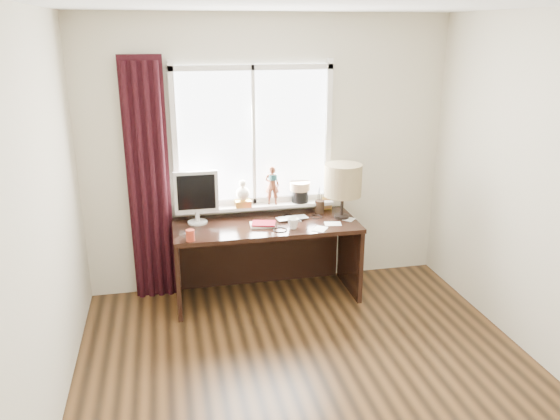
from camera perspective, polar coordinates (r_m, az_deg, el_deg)
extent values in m
cube|color=#543519|center=(4.01, 4.73, -19.40)|extent=(3.50, 4.00, 0.00)
cube|color=white|center=(3.17, 6.04, 20.99)|extent=(3.50, 4.00, 0.00)
cube|color=beige|center=(5.24, -1.20, 5.69)|extent=(3.50, 0.00, 2.60)
cube|color=beige|center=(3.32, -24.96, -3.67)|extent=(0.00, 4.00, 2.60)
imported|color=silver|center=(5.12, 1.29, -0.90)|extent=(0.32, 0.23, 0.02)
imported|color=white|center=(4.88, 1.38, -1.36)|extent=(0.14, 0.14, 0.10)
cylinder|color=#9C2F1B|center=(4.66, -9.36, -2.63)|extent=(0.07, 0.07, 0.10)
cube|color=white|center=(5.16, -2.83, 7.74)|extent=(1.40, 0.02, 1.30)
cube|color=silver|center=(5.29, -2.68, 1.01)|extent=(1.50, 0.05, 0.05)
cube|color=silver|center=(5.06, -2.89, 14.66)|extent=(1.50, 0.05, 0.05)
cube|color=silver|center=(5.07, -10.96, 7.24)|extent=(0.05, 0.05, 1.40)
cube|color=silver|center=(5.30, 5.05, 7.97)|extent=(0.05, 0.05, 1.40)
cube|color=silver|center=(5.13, -2.78, 7.69)|extent=(0.03, 0.05, 1.30)
cube|color=silver|center=(5.25, -2.58, 0.44)|extent=(1.52, 0.18, 0.03)
cylinder|color=#3B0A0D|center=(5.14, -8.03, 1.54)|extent=(0.14, 0.14, 0.25)
cube|color=gold|center=(5.19, -3.88, 0.71)|extent=(0.15, 0.12, 0.06)
sphere|color=beige|center=(5.16, -3.91, 1.71)|extent=(0.13, 0.13, 0.13)
sphere|color=beige|center=(5.13, -3.93, 2.78)|extent=(0.07, 0.07, 0.07)
imported|color=brown|center=(5.20, -0.76, 2.61)|extent=(0.16, 0.13, 0.38)
cylinder|color=#1E4C51|center=(5.17, -0.74, 3.46)|extent=(0.10, 0.10, 0.05)
cylinder|color=black|center=(5.31, 2.10, 1.48)|extent=(0.16, 0.16, 0.12)
cylinder|color=#8C6B4C|center=(5.28, 2.12, 2.52)|extent=(0.20, 0.20, 0.08)
cube|color=black|center=(5.12, -13.55, 2.84)|extent=(0.38, 0.05, 2.25)
cylinder|color=black|center=(5.09, -15.10, 2.36)|extent=(0.06, 0.06, 2.20)
cylinder|color=black|center=(5.09, -14.09, 2.43)|extent=(0.06, 0.06, 2.20)
cylinder|color=black|center=(5.09, -13.08, 2.50)|extent=(0.06, 0.06, 2.20)
cylinder|color=black|center=(5.09, -12.07, 2.57)|extent=(0.06, 0.06, 2.20)
cube|color=black|center=(5.03, -1.47, -1.62)|extent=(1.70, 0.70, 0.04)
cube|color=black|center=(5.10, -10.69, -6.23)|extent=(0.04, 0.64, 0.71)
cube|color=black|center=(5.37, 7.32, -4.73)|extent=(0.04, 0.64, 0.71)
cube|color=black|center=(5.48, -2.09, -4.14)|extent=(1.60, 0.03, 0.71)
cylinder|color=beige|center=(5.09, -8.60, -1.26)|extent=(0.18, 0.18, 0.01)
cylinder|color=beige|center=(5.07, -8.63, -0.64)|extent=(0.04, 0.04, 0.10)
cube|color=beige|center=(5.00, -8.76, 1.90)|extent=(0.40, 0.04, 0.38)
cube|color=black|center=(4.98, -8.74, 1.83)|extent=(0.34, 0.01, 0.32)
cube|color=beige|center=(4.96, -1.86, -1.56)|extent=(0.23, 0.18, 0.02)
cube|color=#67030D|center=(4.95, -1.72, -1.41)|extent=(0.24, 0.20, 0.01)
cylinder|color=black|center=(5.32, 4.16, 0.37)|extent=(0.09, 0.09, 0.12)
cylinder|color=black|center=(5.31, 3.99, 0.90)|extent=(0.01, 0.01, 0.22)
cylinder|color=black|center=(5.31, 4.32, 0.71)|extent=(0.01, 0.01, 0.19)
cylinder|color=black|center=(5.31, 4.13, 1.08)|extent=(0.01, 0.01, 0.25)
cylinder|color=black|center=(5.33, 4.32, 0.68)|extent=(0.01, 0.01, 0.17)
cube|color=gold|center=(5.41, 4.93, 0.72)|extent=(0.10, 0.02, 0.13)
cube|color=#996633|center=(5.40, 4.97, 0.69)|extent=(0.08, 0.01, 0.10)
cylinder|color=black|center=(5.20, 6.45, -0.66)|extent=(0.14, 0.14, 0.03)
cylinder|color=black|center=(5.16, 6.50, 0.66)|extent=(0.03, 0.03, 0.22)
cylinder|color=#998665|center=(5.10, 6.59, 3.12)|extent=(0.35, 0.35, 0.30)
cube|color=white|center=(5.03, 5.54, -1.43)|extent=(0.17, 0.13, 0.00)
cube|color=white|center=(5.18, 6.95, -0.91)|extent=(0.18, 0.18, 0.00)
cube|color=white|center=(4.89, 4.19, -1.98)|extent=(0.18, 0.19, 0.00)
torus|color=black|center=(4.85, 0.03, -2.09)|extent=(0.18, 0.18, 0.01)
torus|color=black|center=(5.20, 3.82, -0.72)|extent=(0.15, 0.15, 0.01)
torus|color=black|center=(5.22, 0.82, -0.59)|extent=(0.11, 0.11, 0.01)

